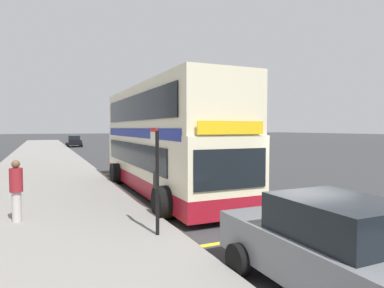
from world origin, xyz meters
name	(u,v)px	position (x,y,z in m)	size (l,w,h in m)	color
ground_plane	(109,151)	(0.00, 32.00, 0.00)	(260.00, 260.00, 0.00)	#333335
pavement_near	(44,152)	(-7.00, 32.00, 0.07)	(6.00, 76.00, 0.14)	gray
double_decker_bus	(164,143)	(-2.46, 5.33, 2.07)	(3.28, 10.94, 4.40)	beige
bus_bay_markings	(163,192)	(-2.50, 5.37, 0.01)	(3.01, 13.14, 0.01)	yellow
bus_stop_sign	(156,171)	(-4.61, -0.23, 1.67)	(0.09, 0.51, 2.58)	black
parked_car_teal_across	(163,146)	(4.65, 25.79, 0.80)	(2.09, 4.20, 1.62)	#196066
parked_car_black_behind	(74,141)	(-2.96, 42.95, 0.80)	(2.09, 4.20, 1.62)	black
parked_car_grey_far	(334,249)	(-2.93, -4.09, 0.80)	(2.09, 4.20, 1.62)	slate
parked_car_white_kerbside	(133,141)	(4.68, 38.92, 0.80)	(2.09, 4.20, 1.62)	silver
pedestrian_further_back	(16,188)	(-7.78, 2.34, 1.06)	(0.34, 0.34, 1.70)	#B7B2AD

